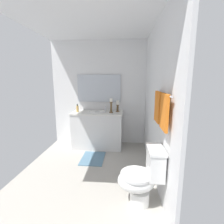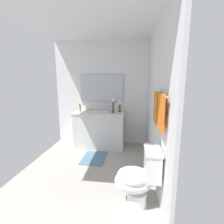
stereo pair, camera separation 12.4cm
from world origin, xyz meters
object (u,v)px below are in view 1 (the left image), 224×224
at_px(candle_holder_short, 111,105).
at_px(towel_center, 164,112).
at_px(mirror, 99,88).
at_px(towel_near_vanity, 158,107).
at_px(sink_basin, 97,114).
at_px(vanity_cabinet, 98,129).
at_px(candle_holder_tall, 118,106).
at_px(toilet, 142,177).
at_px(soap_bottle, 77,109).
at_px(towel_bar, 163,94).
at_px(bath_mat, 93,158).

distance_m(candle_holder_short, towel_center, 1.95).
xyz_separation_m(mirror, towel_near_vanity, (1.77, 1.04, -0.15)).
bearing_deg(towel_near_vanity, sink_basin, -145.06).
distance_m(mirror, towel_near_vanity, 2.06).
distance_m(vanity_cabinet, candle_holder_tall, 0.72).
relative_size(candle_holder_short, towel_near_vanity, 0.80).
relative_size(vanity_cabinet, towel_center, 2.91).
bearing_deg(towel_center, towel_near_vanity, 180.00).
height_order(sink_basin, toilet, sink_basin).
bearing_deg(soap_bottle, towel_center, 39.09).
bearing_deg(towel_bar, towel_near_vanity, -174.40).
bearing_deg(towel_near_vanity, towel_bar, 5.60).
distance_m(toilet, towel_bar, 1.04).
height_order(vanity_cabinet, towel_near_vanity, towel_near_vanity).
height_order(candle_holder_short, toilet, candle_holder_short).
bearing_deg(soap_bottle, candle_holder_short, 87.04).
relative_size(vanity_cabinet, toilet, 1.53).
distance_m(candle_holder_short, toilet, 1.91).
relative_size(candle_holder_tall, soap_bottle, 1.42).
bearing_deg(soap_bottle, bath_mat, 36.71).
relative_size(sink_basin, bath_mat, 0.67).
bearing_deg(candle_holder_tall, towel_bar, 19.09).
height_order(candle_holder_tall, towel_center, towel_center).
height_order(sink_basin, soap_bottle, soap_bottle).
bearing_deg(soap_bottle, candle_holder_tall, 95.94).
relative_size(mirror, towel_center, 2.61).
xyz_separation_m(vanity_cabinet, towel_center, (1.86, 1.04, 0.78)).
distance_m(towel_bar, towel_center, 0.26).
distance_m(mirror, candle_holder_short, 0.58).
height_order(mirror, towel_center, mirror).
xyz_separation_m(mirror, candle_holder_short, (0.34, 0.32, -0.35)).
xyz_separation_m(candle_holder_tall, towel_bar, (1.75, 0.61, 0.41)).
height_order(sink_basin, towel_center, towel_center).
bearing_deg(candle_holder_short, vanity_cabinet, -100.19).
relative_size(mirror, bath_mat, 1.72).
xyz_separation_m(sink_basin, towel_bar, (1.68, 1.06, 0.58)).
bearing_deg(vanity_cabinet, soap_bottle, -87.79).
bearing_deg(candle_holder_short, mirror, -136.58).
xyz_separation_m(sink_basin, towel_center, (1.86, 1.04, 0.41)).
xyz_separation_m(candle_holder_short, towel_near_vanity, (1.44, 0.72, 0.20)).
relative_size(towel_bar, towel_near_vanity, 1.85).
height_order(towel_bar, towel_center, towel_center).
distance_m(candle_holder_tall, candle_holder_short, 0.19).
relative_size(sink_basin, mirror, 0.39).
bearing_deg(soap_bottle, towel_near_vanity, 45.41).
distance_m(soap_bottle, towel_bar, 2.30).
relative_size(sink_basin, soap_bottle, 2.23).
bearing_deg(toilet, candle_holder_tall, -168.32).
bearing_deg(mirror, toilet, 22.14).
bearing_deg(towel_center, vanity_cabinet, -150.69).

